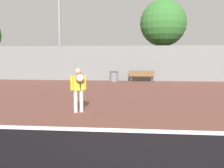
{
  "coord_description": "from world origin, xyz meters",
  "views": [
    {
      "loc": [
        -0.04,
        -3.94,
        2.11
      ],
      "look_at": [
        -1.13,
        6.67,
        0.93
      ],
      "focal_mm": 42.0,
      "sensor_mm": 36.0,
      "label": 1
    }
  ],
  "objects_px": {
    "tennis_net": "(140,159)",
    "tree_green_tall": "(163,24)",
    "tennis_player": "(78,87)",
    "light_pole_near_left": "(59,19)",
    "bench_courtside_near": "(141,75)",
    "trash_bin": "(114,76)"
  },
  "relations": [
    {
      "from": "light_pole_near_left",
      "to": "trash_bin",
      "type": "xyz_separation_m",
      "value": [
        4.86,
        -1.35,
        -4.77
      ]
    },
    {
      "from": "tennis_player",
      "to": "trash_bin",
      "type": "relative_size",
      "value": 2.08
    },
    {
      "from": "tennis_player",
      "to": "tree_green_tall",
      "type": "distance_m",
      "value": 17.28
    },
    {
      "from": "tennis_net",
      "to": "trash_bin",
      "type": "height_order",
      "value": "tennis_net"
    },
    {
      "from": "tennis_net",
      "to": "bench_courtside_near",
      "type": "height_order",
      "value": "tennis_net"
    },
    {
      "from": "bench_courtside_near",
      "to": "tree_green_tall",
      "type": "distance_m",
      "value": 6.65
    },
    {
      "from": "bench_courtside_near",
      "to": "tree_green_tall",
      "type": "bearing_deg",
      "value": 65.29
    },
    {
      "from": "tennis_net",
      "to": "light_pole_near_left",
      "type": "xyz_separation_m",
      "value": [
        -6.9,
        18.45,
        4.67
      ]
    },
    {
      "from": "trash_bin",
      "to": "tree_green_tall",
      "type": "bearing_deg",
      "value": 46.87
    },
    {
      "from": "tennis_net",
      "to": "trash_bin",
      "type": "bearing_deg",
      "value": 96.81
    },
    {
      "from": "bench_courtside_near",
      "to": "light_pole_near_left",
      "type": "distance_m",
      "value": 8.55
    },
    {
      "from": "tennis_net",
      "to": "light_pole_near_left",
      "type": "height_order",
      "value": "light_pole_near_left"
    },
    {
      "from": "trash_bin",
      "to": "tennis_net",
      "type": "bearing_deg",
      "value": -83.19
    },
    {
      "from": "trash_bin",
      "to": "bench_courtside_near",
      "type": "bearing_deg",
      "value": 3.38
    },
    {
      "from": "bench_courtside_near",
      "to": "tennis_player",
      "type": "bearing_deg",
      "value": -101.69
    },
    {
      "from": "trash_bin",
      "to": "tree_green_tall",
      "type": "xyz_separation_m",
      "value": [
        4.25,
        4.54,
        4.69
      ]
    },
    {
      "from": "bench_courtside_near",
      "to": "trash_bin",
      "type": "height_order",
      "value": "bench_courtside_near"
    },
    {
      "from": "tennis_net",
      "to": "tree_green_tall",
      "type": "height_order",
      "value": "tree_green_tall"
    },
    {
      "from": "tennis_net",
      "to": "tree_green_tall",
      "type": "xyz_separation_m",
      "value": [
        2.21,
        21.64,
        4.59
      ]
    },
    {
      "from": "tennis_player",
      "to": "light_pole_near_left",
      "type": "relative_size",
      "value": 0.2
    },
    {
      "from": "tennis_player",
      "to": "trash_bin",
      "type": "xyz_separation_m",
      "value": [
        0.21,
        11.64,
        -0.55
      ]
    },
    {
      "from": "bench_courtside_near",
      "to": "tree_green_tall",
      "type": "relative_size",
      "value": 0.28
    }
  ]
}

